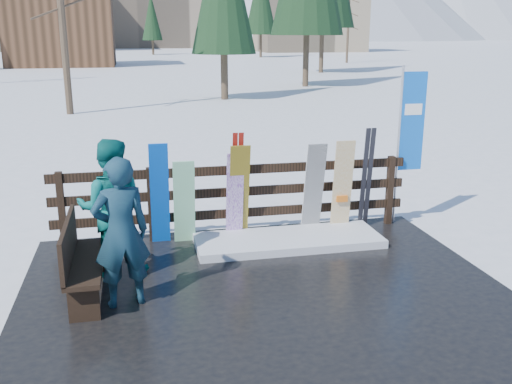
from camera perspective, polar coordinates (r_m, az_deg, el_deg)
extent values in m
plane|color=white|center=(7.15, 1.14, -10.70)|extent=(700.00, 700.00, 0.00)
cube|color=black|center=(7.13, 1.14, -10.41)|extent=(6.00, 5.00, 0.08)
cube|color=black|center=(8.87, -18.86, -1.71)|extent=(0.10, 0.10, 1.15)
cube|color=black|center=(8.80, -10.44, -1.24)|extent=(0.10, 0.10, 1.15)
cube|color=black|center=(8.92, -2.08, -0.75)|extent=(0.10, 0.10, 1.15)
cube|color=black|center=(9.23, 5.89, -0.27)|extent=(0.10, 0.10, 1.15)
cube|color=black|center=(9.70, 13.22, 0.17)|extent=(0.10, 0.10, 1.15)
cube|color=black|center=(8.99, -2.06, -2.13)|extent=(5.60, 0.05, 0.14)
cube|color=black|center=(8.89, -2.09, 0.02)|extent=(5.60, 0.05, 0.14)
cube|color=black|center=(8.80, -2.11, 2.21)|extent=(5.60, 0.05, 0.14)
cube|color=white|center=(8.68, 3.25, -4.84)|extent=(2.80, 1.00, 0.12)
cube|color=black|center=(7.13, -16.64, -6.79)|extent=(0.40, 1.50, 0.06)
cube|color=black|center=(6.67, -16.85, -10.51)|extent=(0.34, 0.06, 0.45)
cube|color=black|center=(7.77, -16.21, -6.66)|extent=(0.34, 0.06, 0.45)
cube|color=black|center=(7.05, -18.27, -4.82)|extent=(0.05, 1.50, 0.50)
cube|color=blue|center=(8.53, -9.61, -0.23)|extent=(0.28, 0.34, 1.58)
cube|color=white|center=(8.59, -7.19, -1.02)|extent=(0.32, 0.22, 1.29)
cube|color=yellow|center=(8.67, -1.70, -0.03)|extent=(0.30, 0.33, 1.50)
cube|color=white|center=(8.67, -2.13, -0.44)|extent=(0.26, 0.25, 1.38)
cube|color=black|center=(8.95, 5.78, 0.33)|extent=(0.31, 0.32, 1.48)
cube|color=silver|center=(9.11, 8.63, 0.55)|extent=(0.31, 0.19, 1.50)
cube|color=maroon|center=(8.70, -2.17, 0.62)|extent=(0.08, 0.27, 1.68)
cube|color=maroon|center=(8.72, -1.59, 0.65)|extent=(0.08, 0.27, 1.68)
cube|color=black|center=(9.29, 10.74, 1.29)|extent=(0.08, 0.19, 1.67)
cube|color=black|center=(9.32, 11.25, 1.32)|extent=(0.08, 0.19, 1.67)
cylinder|color=silver|center=(9.63, 14.02, 4.45)|extent=(0.04, 0.04, 2.60)
cube|color=blue|center=(9.67, 15.36, 6.81)|extent=(0.42, 0.02, 1.60)
imported|color=#184650|center=(6.70, -13.34, -3.98)|extent=(0.72, 0.55, 1.78)
imported|color=#0A5D5A|center=(7.59, -14.25, -1.58)|extent=(0.95, 0.77, 1.82)
cube|color=tan|center=(118.17, -23.22, 17.23)|extent=(22.00, 14.00, 18.00)
cube|color=tan|center=(106.08, 5.38, 17.60)|extent=(18.00, 12.00, 14.00)
cube|color=brown|center=(61.58, -18.94, 15.56)|extent=(10.00, 8.00, 8.00)
cone|color=black|center=(28.61, -3.28, 18.06)|extent=(3.17, 3.17, 8.82)
cylinder|color=#382B1E|center=(65.61, 9.24, 16.98)|extent=(0.28, 0.28, 9.95)
cone|color=black|center=(66.44, -16.81, 17.31)|extent=(4.24, 4.24, 11.78)
cone|color=black|center=(80.21, 0.48, 17.61)|extent=(4.32, 4.32, 11.99)
cone|color=black|center=(91.31, -10.36, 16.05)|extent=(3.08, 3.08, 8.56)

